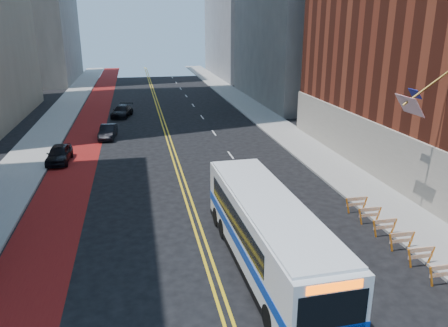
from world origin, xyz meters
The scene contains 11 objects.
sidewalk_left centered at (-12.00, 30.00, 0.07)m, with size 4.00×140.00×0.15m, color gray.
sidewalk_right centered at (12.00, 30.00, 0.07)m, with size 4.00×140.00×0.15m, color gray.
bus_lane_paint centered at (-8.10, 30.00, 0.00)m, with size 3.60×140.00×0.01m, color maroon.
center_line_inner centered at (-0.18, 30.00, 0.00)m, with size 0.14×140.00×0.01m, color gold.
center_line_outer centered at (0.18, 30.00, 0.00)m, with size 0.14×140.00×0.01m, color gold.
lane_dashes centered at (4.80, 38.00, 0.01)m, with size 0.14×98.20×0.01m.
construction_barriers centered at (9.60, 3.42, 0.68)m, with size 1.42×10.91×1.00m.
transit_bus centered at (2.53, 4.01, 1.81)m, with size 3.13×12.71×3.47m.
car_a centered at (-9.30, 22.82, 0.72)m, with size 1.70×4.22×1.44m, color black.
car_b centered at (-5.78, 29.99, 0.66)m, with size 1.40×4.02×1.33m, color black.
car_c centered at (-4.61, 40.18, 0.68)m, with size 1.90×4.68×1.36m, color black.
Camera 1 is at (-2.96, -13.10, 10.95)m, focal length 35.00 mm.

